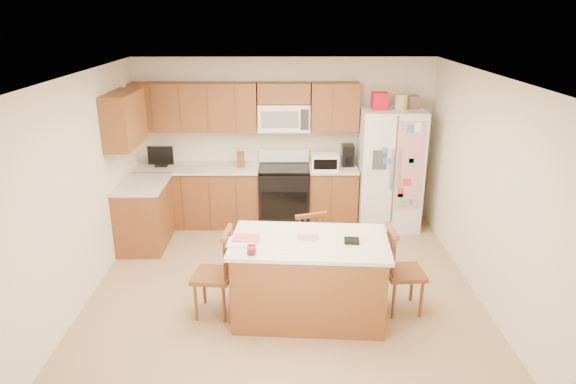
{
  "coord_description": "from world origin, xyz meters",
  "views": [
    {
      "loc": [
        0.01,
        -5.46,
        3.13
      ],
      "look_at": [
        0.05,
        0.35,
        1.08
      ],
      "focal_mm": 32.0,
      "sensor_mm": 36.0,
      "label": 1
    }
  ],
  "objects_px": {
    "windsor_chair_back": "(307,248)",
    "stove": "(284,195)",
    "windsor_chair_right": "(402,272)",
    "refrigerator": "(389,168)",
    "windsor_chair_left": "(215,275)",
    "island": "(309,278)"
  },
  "relations": [
    {
      "from": "island",
      "to": "windsor_chair_right",
      "type": "height_order",
      "value": "same"
    },
    {
      "from": "island",
      "to": "windsor_chair_left",
      "type": "height_order",
      "value": "windsor_chair_left"
    },
    {
      "from": "windsor_chair_left",
      "to": "stove",
      "type": "bearing_deg",
      "value": 73.56
    },
    {
      "from": "windsor_chair_back",
      "to": "windsor_chair_right",
      "type": "distance_m",
      "value": 1.2
    },
    {
      "from": "stove",
      "to": "refrigerator",
      "type": "xyz_separation_m",
      "value": [
        1.57,
        -0.06,
        0.45
      ]
    },
    {
      "from": "refrigerator",
      "to": "windsor_chair_left",
      "type": "relative_size",
      "value": 2.07
    },
    {
      "from": "windsor_chair_back",
      "to": "stove",
      "type": "bearing_deg",
      "value": 98.55
    },
    {
      "from": "stove",
      "to": "windsor_chair_back",
      "type": "bearing_deg",
      "value": -81.45
    },
    {
      "from": "stove",
      "to": "refrigerator",
      "type": "bearing_deg",
      "value": -2.3
    },
    {
      "from": "windsor_chair_right",
      "to": "refrigerator",
      "type": "bearing_deg",
      "value": 83.19
    },
    {
      "from": "stove",
      "to": "windsor_chair_left",
      "type": "relative_size",
      "value": 1.15
    },
    {
      "from": "windsor_chair_back",
      "to": "windsor_chair_right",
      "type": "relative_size",
      "value": 0.95
    },
    {
      "from": "windsor_chair_back",
      "to": "windsor_chair_right",
      "type": "xyz_separation_m",
      "value": [
        1.01,
        -0.65,
        0.02
      ]
    },
    {
      "from": "refrigerator",
      "to": "windsor_chair_back",
      "type": "bearing_deg",
      "value": -126.71
    },
    {
      "from": "refrigerator",
      "to": "windsor_chair_back",
      "type": "relative_size",
      "value": 2.18
    },
    {
      "from": "refrigerator",
      "to": "windsor_chair_back",
      "type": "height_order",
      "value": "refrigerator"
    },
    {
      "from": "refrigerator",
      "to": "island",
      "type": "height_order",
      "value": "refrigerator"
    },
    {
      "from": "windsor_chair_back",
      "to": "windsor_chair_right",
      "type": "height_order",
      "value": "windsor_chair_right"
    },
    {
      "from": "refrigerator",
      "to": "windsor_chair_back",
      "type": "xyz_separation_m",
      "value": [
        -1.3,
        -1.74,
        -0.48
      ]
    },
    {
      "from": "windsor_chair_left",
      "to": "windsor_chair_back",
      "type": "distance_m",
      "value": 1.23
    },
    {
      "from": "refrigerator",
      "to": "windsor_chair_right",
      "type": "height_order",
      "value": "refrigerator"
    },
    {
      "from": "stove",
      "to": "windsor_chair_back",
      "type": "xyz_separation_m",
      "value": [
        0.27,
        -1.81,
        -0.03
      ]
    }
  ]
}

